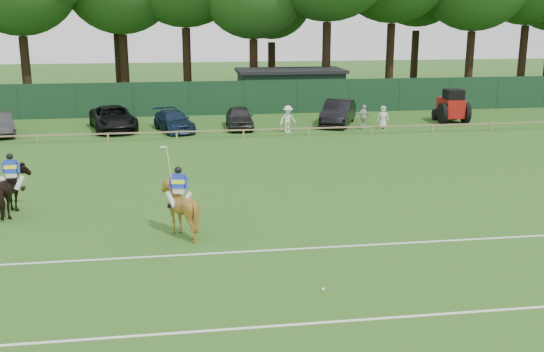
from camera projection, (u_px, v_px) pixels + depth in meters
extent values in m
plane|color=#1E4C14|center=(270.00, 239.00, 21.13)|extent=(160.00, 160.00, 0.00)
imported|color=black|center=(13.00, 191.00, 23.52)|extent=(1.00, 2.16, 1.82)
imported|color=brown|center=(180.00, 209.00, 21.35)|extent=(1.79, 1.94, 1.86)
imported|color=black|center=(113.00, 118.00, 40.74)|extent=(3.71, 5.92, 1.52)
imported|color=#13233C|center=(174.00, 121.00, 40.45)|extent=(2.99, 4.76, 1.29)
imported|color=#29292B|center=(239.00, 117.00, 41.39)|extent=(1.83, 4.23, 1.42)
imported|color=black|center=(338.00, 113.00, 42.66)|extent=(3.60, 5.31, 1.66)
imported|color=white|center=(288.00, 119.00, 39.79)|extent=(1.25, 0.96, 1.71)
imported|color=beige|center=(363.00, 117.00, 41.05)|extent=(1.00, 0.73, 1.58)
imported|color=silver|center=(383.00, 117.00, 41.32)|extent=(0.81, 0.63, 1.47)
cube|color=silver|center=(12.00, 175.00, 23.36)|extent=(0.36, 0.26, 0.18)
cube|color=#1B38C6|center=(11.00, 166.00, 23.28)|extent=(0.40, 0.31, 0.51)
cube|color=#F6F827|center=(11.00, 167.00, 23.29)|extent=(0.43, 0.29, 0.18)
sphere|color=black|center=(10.00, 157.00, 23.19)|extent=(0.25, 0.25, 0.25)
cylinder|color=silver|center=(19.00, 183.00, 23.43)|extent=(0.42, 0.34, 0.59)
cylinder|color=silver|center=(5.00, 183.00, 23.35)|extent=(0.42, 0.33, 0.59)
cube|color=silver|center=(179.00, 190.00, 21.19)|extent=(0.40, 0.32, 0.18)
cube|color=#1B38C6|center=(178.00, 181.00, 21.11)|extent=(0.45, 0.37, 0.51)
cube|color=#F6F827|center=(178.00, 182.00, 21.11)|extent=(0.48, 0.36, 0.18)
sphere|color=black|center=(178.00, 170.00, 21.02)|extent=(0.25, 0.25, 0.25)
cylinder|color=silver|center=(187.00, 199.00, 21.20)|extent=(0.43, 0.31, 0.59)
cylinder|color=silver|center=(171.00, 199.00, 21.22)|extent=(0.41, 0.39, 0.59)
cylinder|color=tan|center=(169.00, 164.00, 21.03)|extent=(0.18, 0.62, 1.17)
sphere|color=silver|center=(323.00, 289.00, 17.20)|extent=(0.09, 0.09, 0.09)
cube|color=silver|center=(307.00, 324.00, 15.38)|extent=(60.00, 0.10, 0.01)
cube|color=silver|center=(275.00, 250.00, 20.17)|extent=(60.00, 0.10, 0.01)
cube|color=#997F5B|center=(227.00, 130.00, 38.26)|extent=(62.00, 0.08, 0.08)
cube|color=#14351E|center=(217.00, 98.00, 46.68)|extent=(92.00, 0.04, 2.50)
cube|color=#14331E|center=(290.00, 90.00, 50.38)|extent=(8.00, 4.00, 2.80)
cube|color=black|center=(290.00, 71.00, 50.00)|extent=(8.40, 4.40, 0.24)
cube|color=#9D130E|center=(451.00, 108.00, 43.73)|extent=(1.37, 2.36, 1.24)
cube|color=black|center=(454.00, 96.00, 43.14)|extent=(1.21, 1.30, 0.86)
cylinder|color=black|center=(442.00, 113.00, 43.08)|extent=(0.36, 1.45, 1.43)
cylinder|color=black|center=(466.00, 113.00, 43.23)|extent=(0.36, 1.45, 1.43)
cylinder|color=black|center=(435.00, 114.00, 44.74)|extent=(0.33, 0.78, 0.76)
cylinder|color=black|center=(455.00, 114.00, 44.87)|extent=(0.33, 0.78, 0.76)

